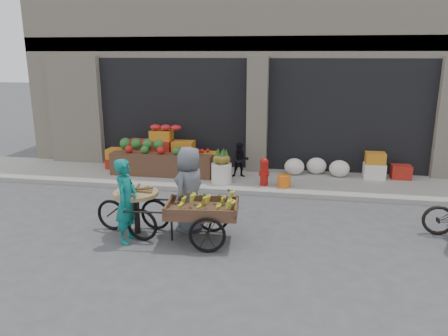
% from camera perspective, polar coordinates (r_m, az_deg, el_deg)
% --- Properties ---
extents(ground, '(80.00, 80.00, 0.00)m').
position_cam_1_polar(ground, '(7.87, 0.26, -10.43)').
color(ground, '#424244').
rests_on(ground, ground).
extents(sidewalk, '(18.00, 2.20, 0.12)m').
position_cam_1_polar(sidewalk, '(11.65, 3.75, -1.65)').
color(sidewalk, gray).
rests_on(sidewalk, ground).
extents(building, '(14.00, 6.45, 7.00)m').
position_cam_1_polar(building, '(15.10, 5.74, 14.79)').
color(building, beige).
rests_on(building, ground).
extents(fruit_display, '(3.10, 1.12, 1.24)m').
position_cam_1_polar(fruit_display, '(12.28, -7.64, 2.05)').
color(fruit_display, '#A72117').
rests_on(fruit_display, sidewalk).
extents(pineapple_bin, '(0.52, 0.52, 0.50)m').
position_cam_1_polar(pineapple_bin, '(11.20, -0.33, -0.66)').
color(pineapple_bin, silver).
rests_on(pineapple_bin, sidewalk).
extents(fire_hydrant, '(0.22, 0.22, 0.71)m').
position_cam_1_polar(fire_hydrant, '(10.98, 5.28, -0.32)').
color(fire_hydrant, '#A5140F').
rests_on(fire_hydrant, sidewalk).
extents(orange_bucket, '(0.32, 0.32, 0.30)m').
position_cam_1_polar(orange_bucket, '(10.96, 7.83, -1.69)').
color(orange_bucket, orange).
rests_on(orange_bucket, sidewalk).
extents(right_bay_goods, '(3.35, 0.60, 0.70)m').
position_cam_1_polar(right_bay_goods, '(12.16, 16.45, 0.15)').
color(right_bay_goods, silver).
rests_on(right_bay_goods, sidewalk).
extents(seated_person, '(0.51, 0.43, 0.93)m').
position_cam_1_polar(seated_person, '(11.66, 2.14, 1.04)').
color(seated_person, black).
rests_on(seated_person, sidewalk).
extents(banana_cart, '(2.27, 1.10, 0.92)m').
position_cam_1_polar(banana_cart, '(7.90, -3.22, -5.11)').
color(banana_cart, '#533425').
rests_on(banana_cart, ground).
extents(vendor_woman, '(0.38, 0.57, 1.56)m').
position_cam_1_polar(vendor_woman, '(8.06, -12.63, -4.22)').
color(vendor_woman, '#0E6C66').
rests_on(vendor_woman, ground).
extents(tricycle_cart, '(1.45, 0.94, 0.95)m').
position_cam_1_polar(tricycle_cart, '(8.44, -11.42, -4.80)').
color(tricycle_cart, '#9E7F51').
rests_on(tricycle_cart, ground).
extents(vendor_grey, '(0.77, 0.94, 1.66)m').
position_cam_1_polar(vendor_grey, '(8.37, -4.52, -2.79)').
color(vendor_grey, slate).
rests_on(vendor_grey, ground).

